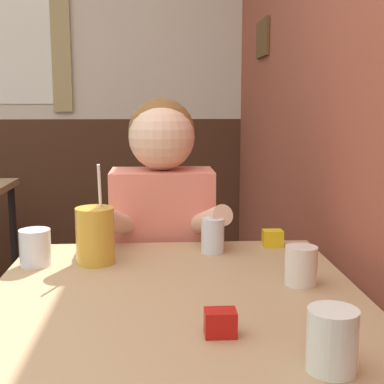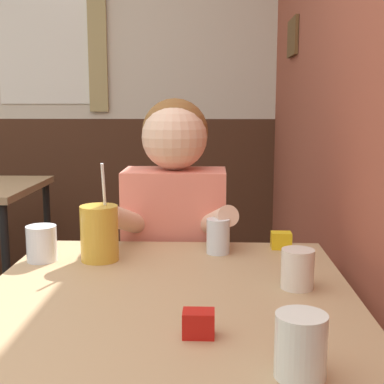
% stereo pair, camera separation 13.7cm
% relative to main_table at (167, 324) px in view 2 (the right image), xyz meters
% --- Properties ---
extents(brick_wall_right, '(0.08, 4.69, 2.70)m').
position_rel_main_table_xyz_m(brick_wall_right, '(0.54, 1.02, 0.65)').
color(brick_wall_right, '#9E4C38').
rests_on(brick_wall_right, ground_plane).
extents(back_wall, '(5.42, 0.09, 2.70)m').
position_rel_main_table_xyz_m(back_wall, '(-0.71, 2.39, 0.65)').
color(back_wall, beige).
rests_on(back_wall, ground_plane).
extents(main_table, '(0.87, 0.92, 0.78)m').
position_rel_main_table_xyz_m(main_table, '(0.00, 0.00, 0.00)').
color(main_table, tan).
rests_on(main_table, ground_plane).
extents(person_seated, '(0.42, 0.41, 1.22)m').
position_rel_main_table_xyz_m(person_seated, '(-0.02, 0.59, -0.04)').
color(person_seated, '#EA7F6B').
rests_on(person_seated, ground_plane).
extents(cocktail_pitcher, '(0.10, 0.10, 0.27)m').
position_rel_main_table_xyz_m(cocktail_pitcher, '(-0.21, 0.25, 0.15)').
color(cocktail_pitcher, gold).
rests_on(cocktail_pitcher, main_table).
extents(glass_near_pitcher, '(0.08, 0.08, 0.10)m').
position_rel_main_table_xyz_m(glass_near_pitcher, '(-0.37, 0.24, 0.12)').
color(glass_near_pitcher, silver).
rests_on(glass_near_pitcher, main_table).
extents(glass_center, '(0.08, 0.08, 0.10)m').
position_rel_main_table_xyz_m(glass_center, '(0.24, -0.37, 0.13)').
color(glass_center, silver).
rests_on(glass_center, main_table).
extents(glass_far_side, '(0.08, 0.08, 0.09)m').
position_rel_main_table_xyz_m(glass_far_side, '(0.30, 0.05, 0.12)').
color(glass_far_side, silver).
rests_on(glass_far_side, main_table).
extents(glass_by_brick, '(0.07, 0.07, 0.10)m').
position_rel_main_table_xyz_m(glass_by_brick, '(0.12, 0.34, 0.12)').
color(glass_by_brick, silver).
rests_on(glass_by_brick, main_table).
extents(condiment_ketchup, '(0.06, 0.04, 0.05)m').
position_rel_main_table_xyz_m(condiment_ketchup, '(0.08, -0.22, 0.10)').
color(condiment_ketchup, '#B7140F').
rests_on(condiment_ketchup, main_table).
extents(condiment_mustard, '(0.06, 0.04, 0.05)m').
position_rel_main_table_xyz_m(condiment_mustard, '(0.31, 0.39, 0.10)').
color(condiment_mustard, yellow).
rests_on(condiment_mustard, main_table).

